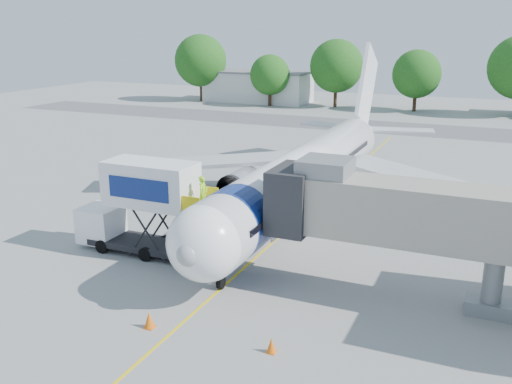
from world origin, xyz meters
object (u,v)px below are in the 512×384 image
at_px(catering_hiloader, 142,207).
at_px(ground_tug, 66,350).
at_px(jet_bridge, 396,212).
at_px(aircraft, 308,172).

relative_size(catering_hiloader, ground_tug, 2.03).
height_order(jet_bridge, catering_hiloader, jet_bridge).
distance_m(jet_bridge, ground_tug, 15.52).
xyz_separation_m(aircraft, ground_tug, (-2.25, -22.23, -2.16)).
bearing_deg(jet_bridge, ground_tug, -132.68).
bearing_deg(catering_hiloader, jet_bridge, 0.01).
height_order(aircraft, ground_tug, aircraft).
bearing_deg(jet_bridge, catering_hiloader, -179.99).
bearing_deg(catering_hiloader, aircraft, 60.64).
xyz_separation_m(jet_bridge, catering_hiloader, (-14.25, -0.00, -1.58)).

